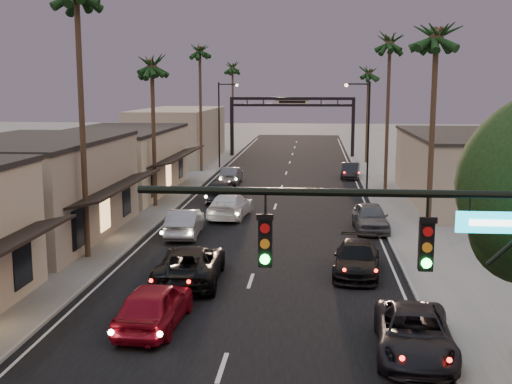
% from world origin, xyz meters
% --- Properties ---
extents(ground, '(200.00, 200.00, 0.00)m').
position_xyz_m(ground, '(0.00, 40.00, 0.00)').
color(ground, slate).
rests_on(ground, ground).
extents(road, '(14.00, 120.00, 0.02)m').
position_xyz_m(road, '(0.00, 45.00, 0.00)').
color(road, black).
rests_on(road, ground).
extents(sidewalk_left, '(5.00, 92.00, 0.12)m').
position_xyz_m(sidewalk_left, '(-9.50, 52.00, 0.06)').
color(sidewalk_left, slate).
rests_on(sidewalk_left, ground).
extents(sidewalk_right, '(5.00, 92.00, 0.12)m').
position_xyz_m(sidewalk_right, '(9.50, 52.00, 0.06)').
color(sidewalk_right, slate).
rests_on(sidewalk_right, ground).
extents(storefront_mid, '(8.00, 14.00, 5.50)m').
position_xyz_m(storefront_mid, '(-13.00, 26.00, 2.75)').
color(storefront_mid, gray).
rests_on(storefront_mid, ground).
extents(storefront_far, '(8.00, 16.00, 5.00)m').
position_xyz_m(storefront_far, '(-13.00, 42.00, 2.50)').
color(storefront_far, '#C0B193').
rests_on(storefront_far, ground).
extents(storefront_dist, '(8.00, 20.00, 6.00)m').
position_xyz_m(storefront_dist, '(-13.00, 65.00, 3.00)').
color(storefront_dist, gray).
rests_on(storefront_dist, ground).
extents(building_right, '(8.00, 18.00, 5.00)m').
position_xyz_m(building_right, '(14.00, 40.00, 2.50)').
color(building_right, gray).
rests_on(building_right, ground).
extents(traffic_signal, '(8.51, 0.22, 7.80)m').
position_xyz_m(traffic_signal, '(5.69, 4.00, 5.08)').
color(traffic_signal, black).
rests_on(traffic_signal, ground).
extents(arch, '(15.20, 0.40, 7.27)m').
position_xyz_m(arch, '(0.00, 70.00, 5.53)').
color(arch, black).
rests_on(arch, ground).
extents(streetlight_right, '(2.13, 0.30, 9.00)m').
position_xyz_m(streetlight_right, '(6.92, 45.00, 5.33)').
color(streetlight_right, black).
rests_on(streetlight_right, ground).
extents(streetlight_left, '(2.13, 0.30, 9.00)m').
position_xyz_m(streetlight_left, '(-6.92, 58.00, 5.33)').
color(streetlight_left, black).
rests_on(streetlight_left, ground).
extents(palm_lc, '(3.20, 3.20, 12.20)m').
position_xyz_m(palm_lc, '(-8.60, 36.00, 10.47)').
color(palm_lc, '#38281C').
rests_on(palm_lc, ground).
extents(palm_ld, '(3.20, 3.20, 14.20)m').
position_xyz_m(palm_ld, '(-8.60, 55.00, 12.42)').
color(palm_ld, '#38281C').
rests_on(palm_ld, ground).
extents(palm_ra, '(3.20, 3.20, 13.20)m').
position_xyz_m(palm_ra, '(8.60, 24.00, 11.44)').
color(palm_ra, '#38281C').
rests_on(palm_ra, ground).
extents(palm_rb, '(3.20, 3.20, 14.20)m').
position_xyz_m(palm_rb, '(8.60, 44.00, 12.42)').
color(palm_rb, '#38281C').
rests_on(palm_rb, ground).
extents(palm_rc, '(3.20, 3.20, 12.20)m').
position_xyz_m(palm_rc, '(8.60, 64.00, 10.47)').
color(palm_rc, '#38281C').
rests_on(palm_rc, ground).
extents(palm_far, '(3.20, 3.20, 13.20)m').
position_xyz_m(palm_far, '(-8.30, 78.00, 11.44)').
color(palm_far, '#38281C').
rests_on(palm_far, ground).
extents(oncoming_red, '(2.23, 5.01, 1.68)m').
position_xyz_m(oncoming_red, '(-2.93, 13.17, 0.84)').
color(oncoming_red, maroon).
rests_on(oncoming_red, ground).
extents(oncoming_pickup, '(3.00, 6.04, 1.64)m').
position_xyz_m(oncoming_pickup, '(-2.68, 18.67, 0.82)').
color(oncoming_pickup, black).
rests_on(oncoming_pickup, ground).
extents(oncoming_silver, '(2.00, 5.04, 1.63)m').
position_xyz_m(oncoming_silver, '(-4.69, 27.35, 0.81)').
color(oncoming_silver, gray).
rests_on(oncoming_silver, ground).
extents(oncoming_white, '(2.79, 5.82, 1.63)m').
position_xyz_m(oncoming_white, '(-2.76, 32.85, 0.82)').
color(oncoming_white, silver).
rests_on(oncoming_white, ground).
extents(oncoming_dgrey, '(2.31, 5.10, 1.70)m').
position_xyz_m(oncoming_dgrey, '(-4.14, 38.82, 0.85)').
color(oncoming_dgrey, black).
rests_on(oncoming_dgrey, ground).
extents(oncoming_grey_far, '(1.71, 4.40, 1.43)m').
position_xyz_m(oncoming_grey_far, '(-4.65, 48.17, 0.71)').
color(oncoming_grey_far, '#515056').
rests_on(oncoming_grey_far, ground).
extents(curbside_near, '(2.77, 5.44, 1.47)m').
position_xyz_m(curbside_near, '(6.08, 11.54, 0.74)').
color(curbside_near, black).
rests_on(curbside_near, ground).
extents(curbside_black, '(2.53, 5.26, 1.48)m').
position_xyz_m(curbside_black, '(4.81, 20.54, 0.74)').
color(curbside_black, black).
rests_on(curbside_black, ground).
extents(curbside_grey, '(2.15, 4.93, 1.65)m').
position_xyz_m(curbside_grey, '(6.20, 29.75, 0.83)').
color(curbside_grey, '#4B4C50').
rests_on(curbside_grey, ground).
extents(curbside_far, '(2.03, 4.54, 1.45)m').
position_xyz_m(curbside_far, '(6.20, 52.04, 0.72)').
color(curbside_far, black).
rests_on(curbside_far, ground).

